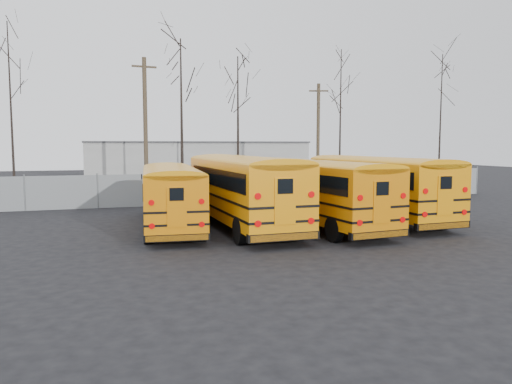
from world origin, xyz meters
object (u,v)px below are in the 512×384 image
object	(u,v)px
bus_c	(315,187)
bus_d	(374,182)
utility_pole_right	(318,137)
bus_b	(241,185)
utility_pole_left	(145,125)
bus_a	(170,191)

from	to	relation	value
bus_c	bus_d	world-z (taller)	bus_d
bus_d	utility_pole_right	bearing A→B (deg)	73.85
bus_b	utility_pole_left	bearing A→B (deg)	98.71
bus_a	utility_pole_left	distance (m)	15.71
bus_a	bus_d	size ratio (longest dim) A/B	0.90
bus_c	bus_b	bearing A→B (deg)	160.83
bus_b	utility_pole_left	size ratio (longest dim) A/B	1.19
bus_a	bus_b	distance (m)	3.21
utility_pole_left	bus_c	bearing A→B (deg)	-77.54
bus_c	utility_pole_left	size ratio (longest dim) A/B	1.13
bus_c	bus_d	distance (m)	3.92
bus_a	bus_d	distance (m)	10.23
bus_b	utility_pole_right	bearing A→B (deg)	53.16
bus_d	utility_pole_right	world-z (taller)	utility_pole_right
bus_a	bus_d	xyz separation A→B (m)	(10.22, -0.46, 0.20)
bus_c	utility_pole_left	bearing A→B (deg)	104.75
bus_d	bus_c	bearing A→B (deg)	-166.34
bus_b	bus_c	bearing A→B (deg)	-15.13
bus_a	utility_pole_left	bearing A→B (deg)	93.88
utility_pole_left	bus_d	bearing A→B (deg)	-65.35
bus_b	bus_d	size ratio (longest dim) A/B	1.03
bus_b	bus_d	world-z (taller)	bus_b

